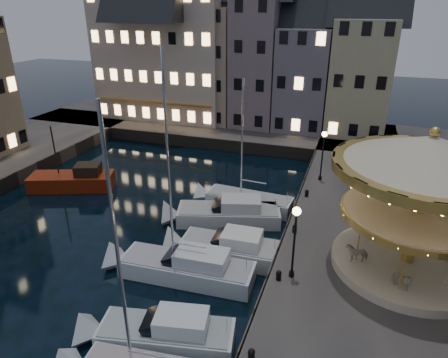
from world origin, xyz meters
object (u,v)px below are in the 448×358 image
(bollard_b, at_px, (279,275))
(streetlamp_c, at_px, (323,149))
(bollard_a, at_px, (251,354))
(carousel, at_px, (425,180))
(motorboat_d, at_px, (224,248))
(red_fishing_boat, at_px, (74,181))
(motorboat_b, at_px, (158,334))
(motorboat_e, at_px, (223,214))
(motorboat_f, at_px, (242,201))
(bollard_c, at_px, (295,228))
(streetlamp_b, at_px, (295,233))
(bollard_d, at_px, (307,193))
(motorboat_c, at_px, (180,267))

(bollard_b, bearing_deg, streetlamp_c, 87.55)
(bollard_a, bearing_deg, carousel, 53.80)
(motorboat_d, bearing_deg, red_fishing_boat, 160.44)
(motorboat_b, height_order, carousel, carousel)
(bollard_a, height_order, carousel, carousel)
(motorboat_d, xyz_separation_m, motorboat_e, (-1.45, 4.19, 0.00))
(bollard_b, relative_size, motorboat_f, 0.06)
(motorboat_f, bearing_deg, streetlamp_c, 38.26)
(streetlamp_c, bearing_deg, motorboat_d, -112.44)
(bollard_c, bearing_deg, streetlamp_b, -82.41)
(streetlamp_c, xyz_separation_m, motorboat_e, (-6.08, -7.02, -3.37))
(streetlamp_c, bearing_deg, bollard_d, -99.73)
(streetlamp_c, bearing_deg, red_fishing_boat, -164.22)
(bollard_a, distance_m, bollard_d, 16.00)
(motorboat_b, distance_m, carousel, 15.05)
(streetlamp_c, distance_m, carousel, 12.45)
(red_fishing_boat, bearing_deg, streetlamp_b, -21.18)
(bollard_b, distance_m, bollard_d, 10.50)
(bollard_a, distance_m, motorboat_b, 4.76)
(bollard_b, bearing_deg, motorboat_c, 178.95)
(motorboat_b, xyz_separation_m, motorboat_e, (-0.86, 11.91, 0.00))
(motorboat_e, bearing_deg, bollard_b, -51.85)
(bollard_b, relative_size, motorboat_e, 0.07)
(motorboat_e, bearing_deg, red_fishing_boat, 174.61)
(motorboat_b, relative_size, motorboat_f, 0.72)
(bollard_d, height_order, motorboat_d, motorboat_d)
(bollard_c, xyz_separation_m, red_fishing_boat, (-19.55, 3.31, -0.91))
(motorboat_b, xyz_separation_m, carousel, (11.08, 8.25, 5.97))
(motorboat_c, xyz_separation_m, carousel, (12.23, 3.22, 5.93))
(bollard_c, xyz_separation_m, motorboat_e, (-5.48, 1.98, -0.96))
(streetlamp_c, height_order, bollard_b, streetlamp_c)
(bollard_c, height_order, red_fishing_boat, red_fishing_boat)
(bollard_c, distance_m, motorboat_b, 11.00)
(red_fishing_boat, distance_m, carousel, 27.13)
(bollard_a, distance_m, bollard_b, 5.50)
(streetlamp_b, distance_m, streetlamp_c, 13.50)
(bollard_d, bearing_deg, motorboat_b, -106.69)
(bollard_d, relative_size, motorboat_b, 0.08)
(bollard_a, distance_m, carousel, 12.03)
(motorboat_b, xyz_separation_m, motorboat_c, (-1.14, 5.04, 0.04))
(motorboat_b, bearing_deg, motorboat_e, 94.11)
(bollard_b, distance_m, bollard_c, 5.00)
(bollard_b, height_order, motorboat_e, motorboat_e)
(motorboat_c, xyz_separation_m, motorboat_d, (1.74, 2.69, -0.04))
(streetlamp_b, height_order, motorboat_d, streetlamp_b)
(streetlamp_b, relative_size, motorboat_e, 0.49)
(streetlamp_c, relative_size, carousel, 0.45)
(carousel, bearing_deg, red_fishing_boat, 169.15)
(bollard_b, distance_m, red_fishing_boat, 21.26)
(red_fishing_boat, bearing_deg, bollard_b, -23.02)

